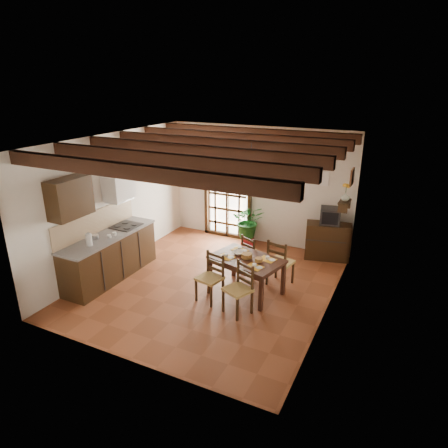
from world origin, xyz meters
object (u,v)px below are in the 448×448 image
Objects in this scene: dining_table at (247,263)px; chair_far_left at (253,262)px; pendant_lamp at (250,184)px; chair_near_right at (238,298)px; sideboard at (328,241)px; chair_far_right at (280,270)px; potted_plant at (249,222)px; chair_near_left at (210,286)px; kitchen_counter at (110,256)px; crt_tv at (330,216)px.

dining_table is 1.67× the size of chair_far_left.
pendant_lamp is (0.00, 0.10, 1.47)m from dining_table.
pendant_lamp reaches higher than chair_near_right.
chair_near_right is 0.94× the size of sideboard.
chair_far_right is 2.09m from potted_plant.
chair_near_left is at bearing -132.09° from sideboard.
chair_far_left is at bearing -63.77° from potted_plant.
sideboard is at bearing 0.98° from potted_plant.
chair_near_left is at bearing -170.39° from chair_near_right.
dining_table is 1.60× the size of chair_near_right.
chair_near_right is 1.47m from chair_far_left.
dining_table is 1.53× the size of chair_far_right.
potted_plant reaches higher than chair_near_right.
potted_plant is at bearing 133.16° from chair_near_right.
kitchen_counter is 3.34m from potted_plant.
dining_table is 2.44m from crt_tv.
chair_near_left is 1.85× the size of crt_tv.
kitchen_counter reaches higher than chair_near_right.
potted_plant is (-1.33, 1.59, 0.27)m from chair_far_right.
chair_far_left is 2.02m from crt_tv.
dining_table is at bearing 62.29° from chair_near_left.
chair_far_left is at bearing 104.12° from pendant_lamp.
dining_table is at bearing -126.70° from crt_tv.
chair_near_right is at bearing -118.17° from crt_tv.
chair_near_left is (2.22, 0.09, -0.19)m from kitchen_counter.
chair_far_left is (-0.16, 0.72, -0.34)m from dining_table.
chair_far_right is (0.32, 1.27, 0.01)m from chair_near_right.
dining_table is 0.80m from chair_far_right.
chair_far_left reaches higher than sideboard.
potted_plant is (-1.01, 2.86, 0.29)m from chair_near_right.
crt_tv reaches higher than chair_far_right.
dining_table is 1.51× the size of sideboard.
crt_tv is at bearing 96.69° from chair_near_right.
kitchen_counter is at bearing -152.46° from dining_table.
chair_near_left is 0.95× the size of chair_far_right.
chair_far_right is 0.44× the size of potted_plant.
chair_far_right is at bearing -169.60° from chair_far_left.
pendant_lamp is at bearing -127.77° from crt_tv.
chair_far_right is (0.47, 0.56, -0.31)m from dining_table.
potted_plant is (-0.39, 2.71, 0.29)m from chair_near_left.
dining_table is 0.67× the size of potted_plant.
sideboard is 1.98× the size of crt_tv.
sideboard is (1.19, 1.46, 0.14)m from chair_far_left.
chair_near_left reaches higher than sideboard.
sideboard is at bearing 73.59° from chair_near_left.
chair_near_right is 1.07× the size of pendant_lamp.
dining_table is at bearing 60.80° from chair_far_right.
pendant_lamp is (0.47, 0.66, 1.80)m from chair_near_left.
crt_tv is at bearing 37.10° from kitchen_counter.
kitchen_counter reaches higher than dining_table.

